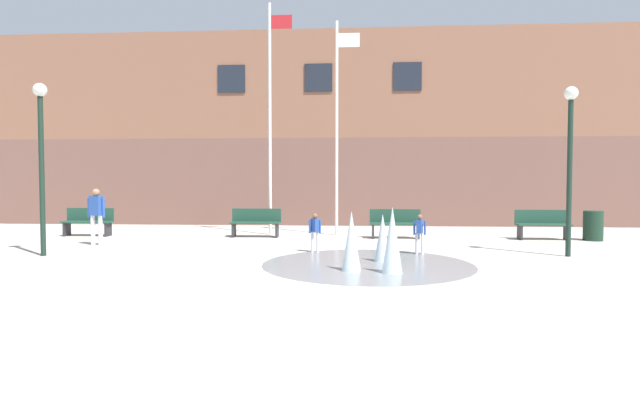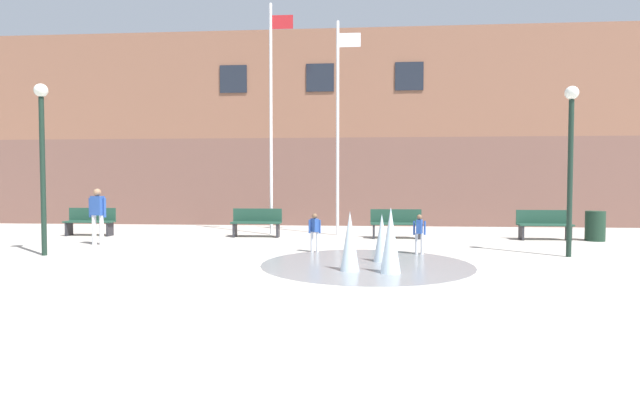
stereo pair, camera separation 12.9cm
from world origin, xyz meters
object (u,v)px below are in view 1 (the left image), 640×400
at_px(park_bench_under_left_flagpole, 256,222).
at_px(teen_by_trashcan, 96,212).
at_px(child_in_fountain, 315,229).
at_px(lamp_post_left_lane, 41,144).
at_px(lamp_post_right_lane, 570,146).
at_px(park_bench_far_left, 88,221).
at_px(flagpole_right, 338,122).
at_px(flagpole_left, 271,112).
at_px(park_bench_center, 395,223).
at_px(trash_can, 593,226).
at_px(child_running, 420,231).
at_px(park_bench_under_right_flagpole, 543,224).

relative_size(park_bench_under_left_flagpole, teen_by_trashcan, 1.01).
bearing_deg(child_in_fountain, lamp_post_left_lane, 61.60).
bearing_deg(teen_by_trashcan, park_bench_under_left_flagpole, 43.57).
xyz_separation_m(child_in_fountain, lamp_post_right_lane, (6.11, -0.27, 2.05)).
bearing_deg(park_bench_under_left_flagpole, teen_by_trashcan, -150.71).
xyz_separation_m(park_bench_far_left, flagpole_right, (8.16, 0.79, 3.28)).
distance_m(flagpole_left, flagpole_right, 2.25).
height_order(park_bench_center, lamp_post_left_lane, lamp_post_left_lane).
xyz_separation_m(teen_by_trashcan, flagpole_left, (4.46, 3.03, 3.15)).
xyz_separation_m(flagpole_left, trash_can, (10.00, -0.99, -3.63)).
bearing_deg(park_bench_center, teen_by_trashcan, -165.33).
bearing_deg(flagpole_right, flagpole_left, -180.00).
distance_m(teen_by_trashcan, flagpole_right, 7.87).
relative_size(park_bench_far_left, park_bench_center, 1.00).
distance_m(park_bench_under_left_flagpole, park_bench_center, 4.45).
bearing_deg(child_in_fountain, park_bench_far_left, 29.91).
distance_m(park_bench_center, child_running, 3.39).
bearing_deg(flagpole_left, flagpole_right, 0.00).
relative_size(park_bench_center, lamp_post_left_lane, 0.39).
height_order(park_bench_under_left_flagpole, child_in_fountain, child_in_fountain).
relative_size(park_bench_under_right_flagpole, teen_by_trashcan, 1.01).
xyz_separation_m(park_bench_under_left_flagpole, trash_can, (10.38, -0.24, -0.03)).
relative_size(park_bench_under_right_flagpole, trash_can, 1.78).
xyz_separation_m(park_bench_center, trash_can, (5.93, -0.19, -0.03)).
distance_m(park_bench_far_left, lamp_post_left_lane, 4.94).
distance_m(park_bench_far_left, trash_can, 15.93).
bearing_deg(flagpole_left, trash_can, -5.63).
distance_m(teen_by_trashcan, child_running, 8.93).
distance_m(park_bench_under_right_flagpole, flagpole_right, 7.19).
xyz_separation_m(park_bench_center, park_bench_under_right_flagpole, (4.49, -0.04, 0.00)).
bearing_deg(lamp_post_right_lane, teen_by_trashcan, 174.22).
xyz_separation_m(park_bench_under_left_flagpole, lamp_post_right_lane, (8.28, -3.54, 2.15)).
xyz_separation_m(child_running, flagpole_right, (-2.16, 4.18, 3.18)).
height_order(child_in_fountain, lamp_post_right_lane, lamp_post_right_lane).
relative_size(park_bench_under_right_flagpole, flagpole_left, 0.21).
distance_m(park_bench_under_right_flagpole, lamp_post_left_lane, 14.11).
distance_m(park_bench_far_left, teen_by_trashcan, 2.72).
height_order(park_bench_center, teen_by_trashcan, teen_by_trashcan).
bearing_deg(trash_can, child_running, -150.38).
distance_m(park_bench_under_left_flagpole, trash_can, 10.38).
bearing_deg(trash_can, lamp_post_left_lane, -164.58).
bearing_deg(child_running, park_bench_under_left_flagpole, 73.02).
bearing_deg(lamp_post_right_lane, park_bench_center, 137.72).
xyz_separation_m(park_bench_far_left, flagpole_left, (5.93, 0.79, 3.60)).
bearing_deg(flagpole_right, park_bench_under_right_flagpole, -7.53).
bearing_deg(park_bench_under_right_flagpole, park_bench_center, 179.51).
bearing_deg(park_bench_far_left, park_bench_center, -0.05).
height_order(park_bench_under_left_flagpole, child_running, child_running).
xyz_separation_m(child_in_fountain, child_running, (2.60, -0.17, 0.00)).
bearing_deg(child_in_fountain, park_bench_under_right_flagpole, -102.40).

